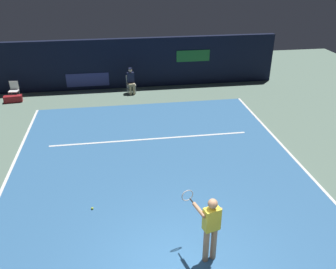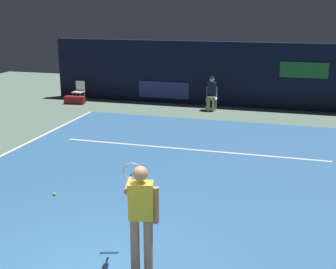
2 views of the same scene
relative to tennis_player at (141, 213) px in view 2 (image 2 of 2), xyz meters
The scene contains 10 objects.
ground_plane 4.40m from the tennis_player, 99.26° to the left, with size 29.71×29.71×0.00m, color slate.
court_surface 4.40m from the tennis_player, 99.26° to the left, with size 9.77×11.26×0.01m, color #336699.
line_sideline_right 7.03m from the tennis_player, 142.55° to the left, with size 0.10×11.26×0.01m, color white.
line_service 6.32m from the tennis_player, 96.35° to the left, with size 7.62×0.10×0.01m, color white.
back_wall 12.54m from the tennis_player, 93.17° to the left, with size 14.99×0.33×2.60m.
tennis_player is the anchor object (origin of this frame).
line_judge_on_chair 11.54m from the tennis_player, 95.46° to the left, with size 0.49×0.56×1.32m.
courtside_chair_near 13.43m from the tennis_player, 120.65° to the left, with size 0.47×0.44×0.88m.
tennis_ball 3.67m from the tennis_player, 141.11° to the left, with size 0.07×0.07×0.07m, color #CCE033.
equipment_bag 13.10m from the tennis_player, 121.63° to the left, with size 0.84×0.32×0.32m, color maroon.
Camera 2 is at (2.74, -5.32, 3.89)m, focal length 48.26 mm.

